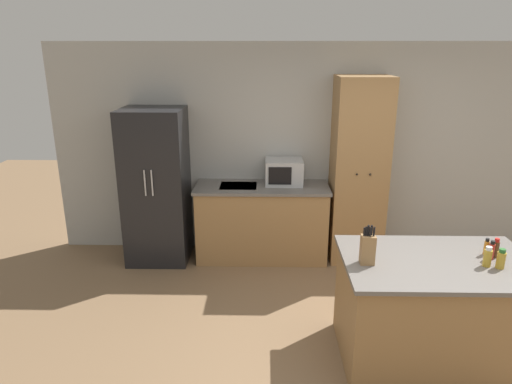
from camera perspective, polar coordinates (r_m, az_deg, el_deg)
name	(u,v)px	position (r m, az deg, el deg)	size (l,w,h in m)	color
ground_plane	(378,361)	(4.25, 15.00, -19.74)	(14.00, 14.00, 0.00)	#846647
wall_back	(343,151)	(5.81, 10.78, 5.10)	(7.20, 0.06, 2.60)	#B2B2AD
refrigerator	(157,186)	(5.62, -12.33, 0.69)	(0.73, 0.70, 1.87)	black
back_counter	(262,222)	(5.66, 0.71, -3.72)	(1.62, 0.63, 0.94)	#9E7547
pantry_cabinet	(358,172)	(5.58, 12.67, 2.51)	(0.62, 0.58, 2.23)	#9E7547
kitchen_island	(433,310)	(4.17, 21.22, -13.61)	(1.53, 1.00, 0.91)	#9E7547
microwave	(284,172)	(5.55, 3.51, 2.54)	(0.45, 0.37, 0.30)	#B2B5B7
knife_block	(368,249)	(3.68, 13.78, -6.89)	(0.11, 0.09, 0.32)	#9E7547
spice_bottle_tall_dark	(488,257)	(3.98, 26.97, -7.27)	(0.06, 0.06, 0.16)	gold
spice_bottle_short_red	(492,250)	(4.13, 27.36, -6.51)	(0.04, 0.04, 0.16)	#B2281E
spice_bottle_amber_oil	(496,248)	(4.18, 27.79, -6.25)	(0.05, 0.05, 0.16)	#563319
spice_bottle_green_herb	(501,259)	(4.00, 28.30, -7.41)	(0.06, 0.06, 0.16)	gold
spice_bottle_pale_salt	(486,247)	(4.20, 26.84, -6.16)	(0.04, 0.04, 0.14)	orange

